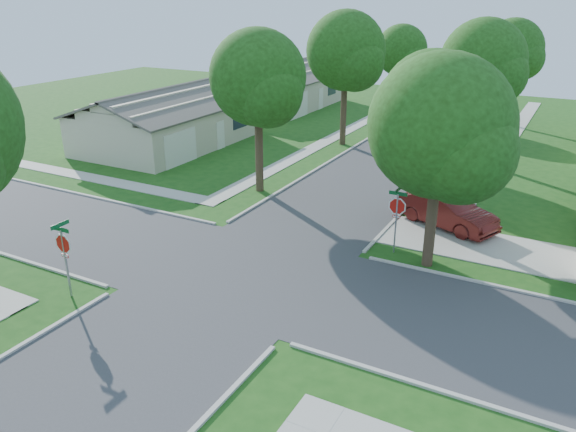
{
  "coord_description": "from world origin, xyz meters",
  "views": [
    {
      "loc": [
        11.14,
        -17.03,
        10.57
      ],
      "look_at": [
        0.5,
        2.74,
        1.6
      ],
      "focal_mm": 35.0,
      "sensor_mm": 36.0,
      "label": 1
    }
  ],
  "objects_px": {
    "stop_sign_sw": "(64,247)",
    "tree_w_mid": "(346,55)",
    "stop_sign_ne": "(397,209)",
    "tree_e_near": "(433,107)",
    "car_curb_east": "(459,138)",
    "tree_w_near": "(259,82)",
    "tree_w_far": "(402,53)",
    "tree_e_far": "(513,52)",
    "house_nw_far": "(281,91)",
    "house_nw_near": "(170,124)",
    "tree_e_mid": "(484,66)",
    "car_curb_west": "(452,98)",
    "car_driveway": "(447,211)",
    "tree_ne_corner": "(442,133)"
  },
  "relations": [
    {
      "from": "car_curb_east",
      "to": "stop_sign_ne",
      "type": "bearing_deg",
      "value": -79.96
    },
    {
      "from": "tree_ne_corner",
      "to": "house_nw_far",
      "type": "distance_m",
      "value": 35.9
    },
    {
      "from": "tree_e_near",
      "to": "car_driveway",
      "type": "relative_size",
      "value": 1.69
    },
    {
      "from": "stop_sign_ne",
      "to": "tree_e_far",
      "type": "height_order",
      "value": "tree_e_far"
    },
    {
      "from": "tree_ne_corner",
      "to": "house_nw_far",
      "type": "height_order",
      "value": "tree_ne_corner"
    },
    {
      "from": "car_driveway",
      "to": "stop_sign_sw",
      "type": "bearing_deg",
      "value": 164.08
    },
    {
      "from": "tree_w_near",
      "to": "car_curb_east",
      "type": "xyz_separation_m",
      "value": [
        7.84,
        14.88,
        -5.36
      ]
    },
    {
      "from": "tree_e_mid",
      "to": "house_nw_far",
      "type": "relative_size",
      "value": 0.68
    },
    {
      "from": "tree_w_near",
      "to": "house_nw_far",
      "type": "relative_size",
      "value": 0.66
    },
    {
      "from": "tree_e_far",
      "to": "tree_w_mid",
      "type": "distance_m",
      "value": 16.05
    },
    {
      "from": "stop_sign_ne",
      "to": "house_nw_near",
      "type": "height_order",
      "value": "house_nw_near"
    },
    {
      "from": "car_driveway",
      "to": "house_nw_near",
      "type": "bearing_deg",
      "value": 96.71
    },
    {
      "from": "stop_sign_sw",
      "to": "car_curb_west",
      "type": "xyz_separation_m",
      "value": [
        3.5,
        45.64,
        -1.4
      ]
    },
    {
      "from": "tree_ne_corner",
      "to": "car_curb_east",
      "type": "relative_size",
      "value": 1.95
    },
    {
      "from": "tree_e_near",
      "to": "house_nw_near",
      "type": "bearing_deg",
      "value": 163.89
    },
    {
      "from": "tree_ne_corner",
      "to": "tree_e_far",
      "type": "bearing_deg",
      "value": 93.09
    },
    {
      "from": "stop_sign_sw",
      "to": "car_driveway",
      "type": "distance_m",
      "value": 17.19
    },
    {
      "from": "tree_e_near",
      "to": "tree_w_far",
      "type": "relative_size",
      "value": 1.03
    },
    {
      "from": "stop_sign_ne",
      "to": "tree_e_near",
      "type": "xyz_separation_m",
      "value": [
        0.05,
        4.31,
        3.61
      ]
    },
    {
      "from": "stop_sign_sw",
      "to": "car_curb_east",
      "type": "xyz_separation_m",
      "value": [
        7.9,
        28.59,
        -1.27
      ]
    },
    {
      "from": "stop_sign_ne",
      "to": "house_nw_far",
      "type": "xyz_separation_m",
      "value": [
        -20.69,
        27.3,
        -0.51
      ]
    },
    {
      "from": "tree_ne_corner",
      "to": "house_nw_near",
      "type": "xyz_separation_m",
      "value": [
        -22.35,
        10.79,
        -4.08
      ]
    },
    {
      "from": "stop_sign_ne",
      "to": "tree_e_near",
      "type": "distance_m",
      "value": 5.62
    },
    {
      "from": "stop_sign_ne",
      "to": "tree_w_near",
      "type": "height_order",
      "value": "tree_w_near"
    },
    {
      "from": "tree_w_near",
      "to": "stop_sign_sw",
      "type": "bearing_deg",
      "value": -90.23
    },
    {
      "from": "tree_w_far",
      "to": "car_curb_west",
      "type": "xyz_separation_m",
      "value": [
        3.45,
        6.93,
        -4.88
      ]
    },
    {
      "from": "tree_e_near",
      "to": "stop_sign_ne",
      "type": "bearing_deg",
      "value": -90.68
    },
    {
      "from": "car_driveway",
      "to": "car_curb_east",
      "type": "xyz_separation_m",
      "value": [
        -2.8,
        15.19,
        -0.05
      ]
    },
    {
      "from": "car_driveway",
      "to": "car_curb_west",
      "type": "bearing_deg",
      "value": 35.28
    },
    {
      "from": "stop_sign_sw",
      "to": "tree_w_near",
      "type": "relative_size",
      "value": 0.33
    },
    {
      "from": "tree_w_mid",
      "to": "tree_ne_corner",
      "type": "distance_m",
      "value": 20.1
    },
    {
      "from": "tree_e_far",
      "to": "car_curb_east",
      "type": "distance_m",
      "value": 11.49
    },
    {
      "from": "tree_e_mid",
      "to": "tree_w_mid",
      "type": "relative_size",
      "value": 0.96
    },
    {
      "from": "house_nw_far",
      "to": "car_curb_west",
      "type": "bearing_deg",
      "value": 31.16
    },
    {
      "from": "car_curb_east",
      "to": "tree_ne_corner",
      "type": "bearing_deg",
      "value": -75.31
    },
    {
      "from": "tree_e_far",
      "to": "tree_e_mid",
      "type": "bearing_deg",
      "value": -89.98
    },
    {
      "from": "car_curb_east",
      "to": "car_curb_west",
      "type": "distance_m",
      "value": 17.61
    },
    {
      "from": "tree_e_mid",
      "to": "house_nw_far",
      "type": "height_order",
      "value": "tree_e_mid"
    },
    {
      "from": "stop_sign_sw",
      "to": "house_nw_far",
      "type": "bearing_deg",
      "value": 107.1
    },
    {
      "from": "stop_sign_sw",
      "to": "stop_sign_ne",
      "type": "xyz_separation_m",
      "value": [
        9.4,
        9.4,
        0.0
      ]
    },
    {
      "from": "stop_sign_ne",
      "to": "house_nw_far",
      "type": "distance_m",
      "value": 34.26
    },
    {
      "from": "tree_w_far",
      "to": "car_curb_east",
      "type": "relative_size",
      "value": 1.81
    },
    {
      "from": "tree_e_far",
      "to": "car_curb_east",
      "type": "bearing_deg",
      "value": -98.73
    },
    {
      "from": "stop_sign_sw",
      "to": "tree_e_near",
      "type": "distance_m",
      "value": 17.04
    },
    {
      "from": "car_curb_east",
      "to": "house_nw_near",
      "type": "bearing_deg",
      "value": -149.57
    },
    {
      "from": "tree_w_near",
      "to": "tree_w_far",
      "type": "bearing_deg",
      "value": 90.01
    },
    {
      "from": "stop_sign_sw",
      "to": "house_nw_near",
      "type": "distance_m",
      "value": 22.71
    },
    {
      "from": "stop_sign_sw",
      "to": "tree_e_near",
      "type": "bearing_deg",
      "value": 55.41
    },
    {
      "from": "stop_sign_sw",
      "to": "tree_w_mid",
      "type": "bearing_deg",
      "value": 89.87
    },
    {
      "from": "stop_sign_sw",
      "to": "car_curb_east",
      "type": "height_order",
      "value": "stop_sign_sw"
    }
  ]
}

